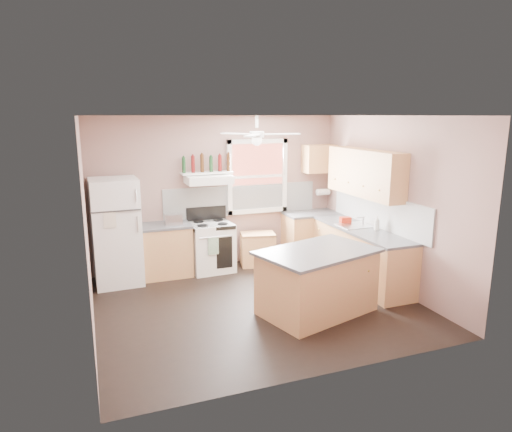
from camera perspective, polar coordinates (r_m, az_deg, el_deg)
name	(u,v)px	position (r m, az deg, el deg)	size (l,w,h in m)	color
floor	(257,304)	(6.81, 0.10, -10.91)	(4.50, 4.50, 0.00)	black
ceiling	(257,116)	(6.25, 0.11, 12.45)	(4.50, 4.50, 0.00)	white
wall_back	(217,192)	(8.29, -4.84, 3.05)	(4.50, 0.05, 2.70)	#86645B
wall_right	(392,203)	(7.49, 16.63, 1.54)	(0.05, 4.00, 2.70)	#86645B
wall_left	(84,228)	(6.00, -20.68, -1.37)	(0.05, 4.00, 2.70)	#86645B
backsplash_back	(242,200)	(8.41, -1.79, 2.02)	(2.90, 0.03, 0.55)	white
backsplash_right	(378,211)	(7.73, 14.99, 0.66)	(0.03, 2.60, 0.55)	white
window_view	(257,176)	(8.44, 0.14, 4.98)	(1.00, 0.02, 1.20)	brown
window_frame	(258,177)	(8.42, 0.20, 4.96)	(1.16, 0.07, 1.36)	white
refrigerator	(116,232)	(7.68, -17.07, -1.91)	(0.73, 0.71, 1.73)	white
base_cabinet_left	(164,251)	(7.97, -11.45, -4.35)	(0.90, 0.60, 0.86)	tan
counter_left	(163,226)	(7.85, -11.59, -1.20)	(0.92, 0.62, 0.04)	#464548
toaster	(174,220)	(7.77, -10.25, -0.46)	(0.28, 0.16, 0.18)	silver
stove	(211,247)	(8.10, -5.63, -3.87)	(0.72, 0.64, 0.86)	white
range_hood	(209,179)	(7.92, -5.94, 4.57)	(0.78, 0.50, 0.14)	white
bottle_shelf	(207,173)	(8.03, -6.17, 5.38)	(0.90, 0.26, 0.03)	white
cart	(258,249)	(8.38, 0.22, -4.16)	(0.61, 0.40, 0.61)	tan
base_cabinet_corner	(311,236)	(8.82, 6.88, -2.54)	(1.00, 0.60, 0.86)	tan
base_cabinet_right	(361,256)	(7.76, 12.95, -4.88)	(0.60, 2.20, 0.86)	tan
counter_corner	(312,213)	(8.71, 6.96, 0.32)	(1.02, 0.62, 0.04)	#464548
counter_right	(362,230)	(7.63, 13.05, -1.66)	(0.62, 2.22, 0.04)	#464548
sink	(355,226)	(7.79, 12.25, -1.22)	(0.55, 0.45, 0.03)	silver
faucet	(363,221)	(7.86, 13.26, -0.59)	(0.03, 0.03, 0.14)	silver
upper_cabinet_right	(365,173)	(7.71, 13.44, 5.27)	(0.33, 1.80, 0.76)	tan
upper_cabinet_corner	(319,159)	(8.76, 7.91, 7.12)	(0.60, 0.33, 0.52)	tan
paper_towel	(323,192)	(8.93, 8.38, 2.99)	(0.12, 0.12, 0.26)	white
island	(317,283)	(6.45, 7.64, -8.27)	(1.49, 0.94, 0.86)	tan
island_top	(318,252)	(6.31, 7.75, -4.44)	(1.58, 1.03, 0.04)	#464548
ceiling_fan_hub	(257,134)	(6.25, 0.11, 10.16)	(0.20, 0.20, 0.08)	white
soap_bottle	(377,223)	(7.54, 14.88, -0.84)	(0.09, 0.09, 0.24)	silver
red_caddy	(345,220)	(7.96, 11.12, -0.48)	(0.18, 0.12, 0.10)	#A4210E
wine_bottles	(207,164)	(8.01, -6.15, 6.52)	(0.86, 0.06, 0.31)	#143819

